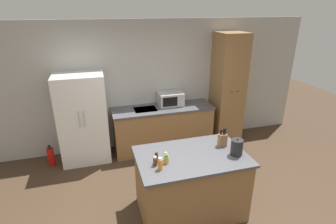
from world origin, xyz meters
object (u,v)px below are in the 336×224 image
object	(u,v)px
microwave	(170,99)
spice_bottle_amber_oil	(166,156)
pantry_cabinet	(227,89)
spice_bottle_short_red	(155,161)
spice_bottle_green_herb	(160,164)
knife_block	(222,140)
kettle	(237,147)
spice_bottle_tall_dark	(156,158)
refrigerator	(83,119)
fire_extinguisher	(51,156)
spice_bottle_pale_salt	(166,159)

from	to	relation	value
microwave	spice_bottle_amber_oil	size ratio (longest dim) A/B	4.52
pantry_cabinet	spice_bottle_short_red	world-z (taller)	pantry_cabinet
microwave	spice_bottle_green_herb	world-z (taller)	microwave
knife_block	spice_bottle_amber_oil	distance (m)	0.89
pantry_cabinet	knife_block	xyz separation A→B (m)	(-1.02, -1.80, -0.14)
knife_block	spice_bottle_short_red	bearing A→B (deg)	-167.75
knife_block	kettle	bearing A→B (deg)	-75.68
pantry_cabinet	spice_bottle_tall_dark	xyz separation A→B (m)	(-2.04, -1.97, -0.17)
refrigerator	knife_block	bearing A→B (deg)	-42.35
pantry_cabinet	spice_bottle_amber_oil	distance (m)	2.72
microwave	fire_extinguisher	xyz separation A→B (m)	(-2.39, -0.18, -0.86)
pantry_cabinet	spice_bottle_green_herb	size ratio (longest dim) A/B	14.01
knife_block	spice_bottle_green_herb	xyz separation A→B (m)	(-1.01, -0.33, -0.02)
spice_bottle_amber_oil	fire_extinguisher	xyz separation A→B (m)	(-1.73, 1.85, -0.80)
knife_block	spice_bottle_amber_oil	bearing A→B (deg)	-171.43
spice_bottle_amber_oil	spice_bottle_green_herb	xyz separation A→B (m)	(-0.13, -0.20, 0.03)
refrigerator	spice_bottle_green_herb	bearing A→B (deg)	-65.85
spice_bottle_tall_dark	fire_extinguisher	distance (m)	2.60
spice_bottle_pale_salt	knife_block	bearing A→B (deg)	13.44
refrigerator	spice_bottle_green_herb	distance (m)	2.32
spice_bottle_tall_dark	spice_bottle_amber_oil	xyz separation A→B (m)	(0.14, 0.04, -0.02)
kettle	fire_extinguisher	bearing A→B (deg)	143.38
spice_bottle_short_red	refrigerator	bearing A→B (deg)	114.30
pantry_cabinet	kettle	xyz separation A→B (m)	(-0.95, -2.07, -0.12)
spice_bottle_amber_oil	fire_extinguisher	distance (m)	2.65
spice_bottle_green_herb	refrigerator	bearing A→B (deg)	114.15
fire_extinguisher	microwave	bearing A→B (deg)	4.19
spice_bottle_pale_salt	refrigerator	bearing A→B (deg)	117.91
pantry_cabinet	spice_bottle_tall_dark	size ratio (longest dim) A/B	15.72
refrigerator	knife_block	size ratio (longest dim) A/B	6.13
spice_bottle_green_herb	kettle	world-z (taller)	kettle
refrigerator	microwave	size ratio (longest dim) A/B	3.41
spice_bottle_amber_oil	spice_bottle_green_herb	distance (m)	0.23
spice_bottle_pale_salt	spice_bottle_short_red	bearing A→B (deg)	-175.09
refrigerator	spice_bottle_short_red	world-z (taller)	refrigerator
spice_bottle_tall_dark	spice_bottle_pale_salt	distance (m)	0.13
refrigerator	microwave	bearing A→B (deg)	3.59
spice_bottle_amber_oil	spice_bottle_pale_salt	xyz separation A→B (m)	(-0.02, -0.08, 0.00)
kettle	fire_extinguisher	size ratio (longest dim) A/B	0.59
microwave	spice_bottle_tall_dark	xyz separation A→B (m)	(-0.80, -2.06, -0.04)
knife_block	spice_bottle_pale_salt	world-z (taller)	knife_block
spice_bottle_short_red	kettle	distance (m)	1.12
spice_bottle_green_herb	spice_bottle_amber_oil	bearing A→B (deg)	56.81
refrigerator	pantry_cabinet	xyz separation A→B (m)	(2.98, 0.01, 0.32)
pantry_cabinet	fire_extinguisher	xyz separation A→B (m)	(-3.63, -0.08, -0.98)
spice_bottle_short_red	spice_bottle_pale_salt	bearing A→B (deg)	4.91
pantry_cabinet	spice_bottle_pale_salt	bearing A→B (deg)	-133.67
spice_bottle_pale_salt	spice_bottle_amber_oil	bearing A→B (deg)	78.83
spice_bottle_short_red	spice_bottle_amber_oil	bearing A→B (deg)	29.60
microwave	fire_extinguisher	size ratio (longest dim) A/B	1.19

